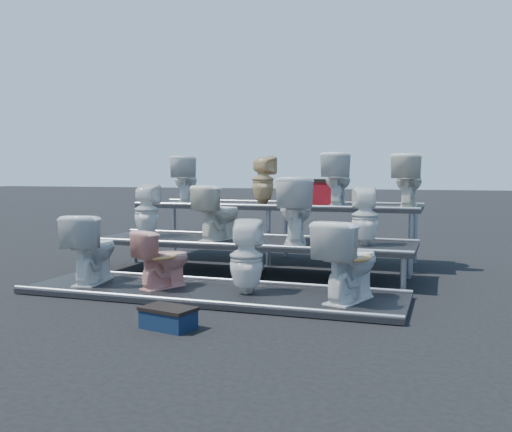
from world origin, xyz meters
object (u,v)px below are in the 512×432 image
(toilet_1, at_px, (163,259))
(toilet_2, at_px, (246,257))
(toilet_5, at_px, (218,212))
(toilet_8, at_px, (185,180))
(toilet_3, at_px, (349,260))
(toilet_7, at_px, (365,216))
(toilet_4, at_px, (146,210))
(red_crate, at_px, (320,194))
(toilet_10, at_px, (337,179))
(step_stool, at_px, (168,319))
(toilet_6, at_px, (295,210))
(toilet_9, at_px, (263,180))
(toilet_0, at_px, (92,248))
(toilet_11, at_px, (408,181))

(toilet_1, xyz_separation_m, toilet_2, (0.99, 0.00, 0.07))
(toilet_5, relative_size, toilet_8, 0.97)
(toilet_3, relative_size, toilet_7, 1.14)
(toilet_4, bearing_deg, red_crate, -151.02)
(toilet_8, bearing_deg, toilet_4, 70.73)
(toilet_3, relative_size, toilet_5, 1.14)
(red_crate, bearing_deg, toilet_5, -125.39)
(toilet_10, relative_size, step_stool, 1.73)
(toilet_8, relative_size, step_stool, 1.67)
(toilet_3, distance_m, toilet_8, 4.08)
(toilet_5, height_order, red_crate, red_crate)
(toilet_6, xyz_separation_m, toilet_7, (0.88, 0.00, -0.06))
(toilet_6, bearing_deg, step_stool, 66.63)
(toilet_9, distance_m, step_stool, 4.09)
(toilet_1, bearing_deg, toilet_7, -122.89)
(toilet_3, xyz_separation_m, toilet_9, (-1.74, 2.60, 0.76))
(toilet_1, xyz_separation_m, step_stool, (0.74, -1.31, -0.30))
(toilet_3, distance_m, toilet_4, 3.30)
(toilet_2, distance_m, red_crate, 2.85)
(toilet_4, xyz_separation_m, toilet_6, (2.11, 0.00, 0.05))
(toilet_0, bearing_deg, red_crate, -137.13)
(toilet_0, height_order, toilet_6, toilet_6)
(toilet_4, xyz_separation_m, step_stool, (1.67, -2.61, -0.74))
(toilet_10, xyz_separation_m, red_crate, (-0.28, 0.19, -0.21))
(toilet_2, xyz_separation_m, toilet_9, (-0.65, 2.60, 0.78))
(toilet_5, height_order, toilet_8, toilet_8)
(toilet_1, relative_size, step_stool, 1.46)
(toilet_8, bearing_deg, toilet_0, 70.17)
(toilet_3, bearing_deg, toilet_5, -15.93)
(toilet_3, xyz_separation_m, toilet_7, (-0.02, 1.30, 0.35))
(toilet_6, bearing_deg, red_crate, -104.02)
(toilet_9, bearing_deg, toilet_2, 115.29)
(toilet_6, distance_m, red_crate, 1.50)
(toilet_4, xyz_separation_m, toilet_5, (1.07, 0.00, -0.00))
(toilet_6, xyz_separation_m, toilet_11, (1.29, 1.30, 0.36))
(toilet_7, bearing_deg, toilet_5, -13.31)
(toilet_4, xyz_separation_m, red_crate, (2.12, 1.49, 0.21))
(toilet_7, distance_m, red_crate, 1.74)
(toilet_4, relative_size, toilet_8, 0.98)
(toilet_8, bearing_deg, toilet_6, 127.90)
(toilet_3, distance_m, toilet_9, 3.22)
(toilet_6, height_order, red_crate, toilet_6)
(toilet_4, height_order, toilet_7, toilet_4)
(toilet_2, xyz_separation_m, toilet_3, (1.09, 0.00, 0.01))
(toilet_9, bearing_deg, toilet_8, 11.16)
(toilet_0, relative_size, toilet_1, 1.24)
(toilet_5, bearing_deg, toilet_4, 15.23)
(toilet_10, bearing_deg, toilet_8, -6.46)
(toilet_10, distance_m, toilet_11, 1.00)
(toilet_2, relative_size, toilet_10, 1.03)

